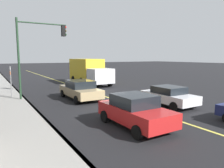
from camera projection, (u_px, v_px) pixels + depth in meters
ground at (107, 97)px, 17.64m from camera, size 200.00×200.00×0.00m
sidewalk_slab at (7, 107)px, 13.76m from camera, size 80.00×3.10×0.15m
curb_edge at (31, 105)px, 14.51m from camera, size 80.00×0.16×0.15m
lane_stripe_center at (107, 97)px, 17.63m from camera, size 80.00×0.16×0.01m
car_red at (135, 110)px, 10.20m from camera, size 4.13×2.05×1.56m
car_tan at (80, 90)px, 16.82m from camera, size 4.74×2.09×1.51m
car_white at (169, 96)px, 14.56m from camera, size 3.99×2.01×1.35m
truck_yellow at (89, 71)px, 25.89m from camera, size 7.65×2.64×3.09m
traffic_light_mast at (37, 45)px, 16.31m from camera, size 0.28×3.86×6.24m
street_sign_post at (11, 80)px, 16.82m from camera, size 0.60×0.08×2.64m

